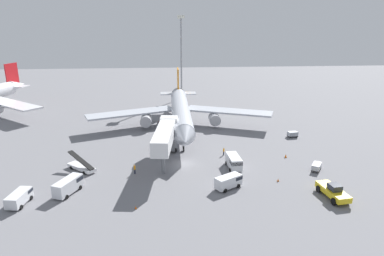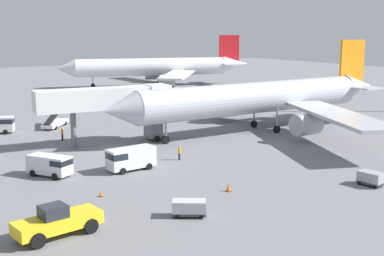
# 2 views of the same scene
# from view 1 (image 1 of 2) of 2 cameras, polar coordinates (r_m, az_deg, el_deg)

# --- Properties ---
(ground_plane) EXTENTS (300.00, 300.00, 0.00)m
(ground_plane) POSITION_cam_1_polar(r_m,az_deg,el_deg) (65.46, -1.30, -6.03)
(ground_plane) COLOR slate
(airplane_at_gate) EXTENTS (48.13, 48.99, 13.01)m
(airplane_at_gate) POSITION_cam_1_polar(r_m,az_deg,el_deg) (85.78, -1.97, 3.03)
(airplane_at_gate) COLOR #B7BCC6
(airplane_at_gate) RESTS_ON ground
(jet_bridge) EXTENTS (5.30, 17.62, 7.46)m
(jet_bridge) POSITION_cam_1_polar(r_m,az_deg,el_deg) (64.43, -4.46, -1.16)
(jet_bridge) COLOR silver
(jet_bridge) RESTS_ON ground
(pushback_tug) EXTENTS (3.17, 6.52, 2.38)m
(pushback_tug) POSITION_cam_1_polar(r_m,az_deg,el_deg) (57.24, 22.71, -9.83)
(pushback_tug) COLOR yellow
(pushback_tug) RESTS_ON ground
(belt_loader_truck) EXTENTS (5.97, 5.56, 3.09)m
(belt_loader_truck) POSITION_cam_1_polar(r_m,az_deg,el_deg) (65.61, -18.17, -6.17)
(belt_loader_truck) COLOR white
(belt_loader_truck) RESTS_ON ground
(service_van_far_left) EXTENTS (2.74, 4.79, 1.89)m
(service_van_far_left) POSITION_cam_1_polar(r_m,az_deg,el_deg) (57.41, -27.11, -10.35)
(service_van_far_left) COLOR silver
(service_van_far_left) RESTS_ON ground
(service_van_far_right) EXTENTS (2.50, 5.18, 2.38)m
(service_van_far_right) POSITION_cam_1_polar(r_m,az_deg,el_deg) (63.45, 7.09, -5.63)
(service_van_far_right) COLOR silver
(service_van_far_right) RESTS_ON ground
(service_van_mid_left) EXTENTS (4.89, 3.95, 2.12)m
(service_van_mid_left) POSITION_cam_1_polar(r_m,az_deg,el_deg) (56.15, 6.25, -8.90)
(service_van_mid_left) COLOR silver
(service_van_mid_left) RESTS_ON ground
(service_van_rear_right) EXTENTS (3.90, 5.69, 2.38)m
(service_van_rear_right) POSITION_cam_1_polar(r_m,az_deg,el_deg) (57.67, -20.11, -9.03)
(service_van_rear_right) COLOR silver
(service_van_rear_right) RESTS_ON ground
(baggage_cart_outer_left) EXTENTS (2.62, 2.94, 1.32)m
(baggage_cart_outer_left) POSITION_cam_1_polar(r_m,az_deg,el_deg) (66.34, 20.27, -6.14)
(baggage_cart_outer_left) COLOR #38383D
(baggage_cart_outer_left) RESTS_ON ground
(baggage_cart_near_center) EXTENTS (2.43, 1.67, 1.34)m
(baggage_cart_near_center) POSITION_cam_1_polar(r_m,az_deg,el_deg) (83.66, 16.61, -0.99)
(baggage_cart_near_center) COLOR #38383D
(baggage_cart_near_center) RESTS_ON ground
(ground_crew_worker_foreground) EXTENTS (0.48, 0.48, 1.78)m
(ground_crew_worker_foreground) POSITION_cam_1_polar(r_m,az_deg,el_deg) (61.74, -9.65, -6.82)
(ground_crew_worker_foreground) COLOR #1E2333
(ground_crew_worker_foreground) RESTS_ON ground
(ground_crew_worker_midground) EXTENTS (0.42, 0.42, 1.64)m
(ground_crew_worker_midground) POSITION_cam_1_polar(r_m,az_deg,el_deg) (69.52, 5.38, -3.91)
(ground_crew_worker_midground) COLOR #1E2333
(ground_crew_worker_midground) RESTS_ON ground
(safety_cone_alpha) EXTENTS (0.33, 0.33, 0.51)m
(safety_cone_alpha) POSITION_cam_1_polar(r_m,az_deg,el_deg) (51.08, -9.49, -13.09)
(safety_cone_alpha) COLOR black
(safety_cone_alpha) RESTS_ON ground
(safety_cone_bravo) EXTENTS (0.49, 0.49, 0.75)m
(safety_cone_bravo) POSITION_cam_1_polar(r_m,az_deg,el_deg) (70.76, 15.55, -4.54)
(safety_cone_bravo) COLOR black
(safety_cone_bravo) RESTS_ON ground
(safety_cone_charlie) EXTENTS (0.36, 0.36, 0.55)m
(safety_cone_charlie) POSITION_cam_1_polar(r_m,az_deg,el_deg) (60.17, 14.33, -8.50)
(safety_cone_charlie) COLOR black
(safety_cone_charlie) RESTS_ON ground
(apron_light_mast) EXTENTS (2.40, 2.40, 28.58)m
(apron_light_mast) POSITION_cam_1_polar(r_m,az_deg,el_deg) (119.39, -1.85, 14.14)
(apron_light_mast) COLOR #93969B
(apron_light_mast) RESTS_ON ground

